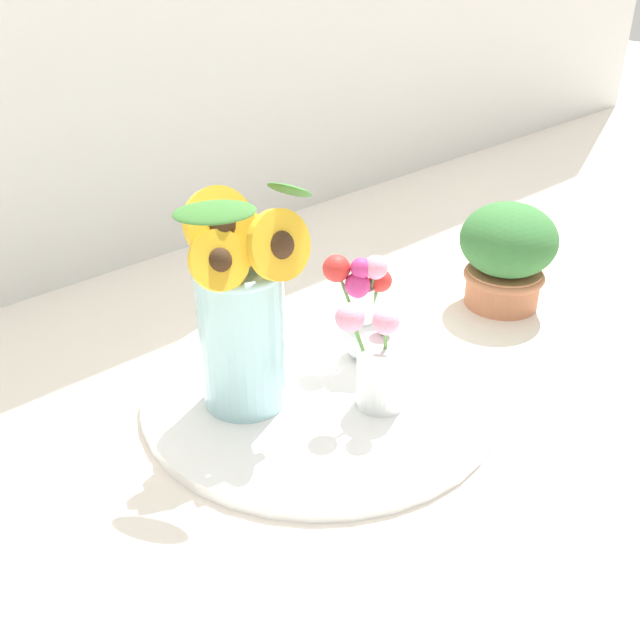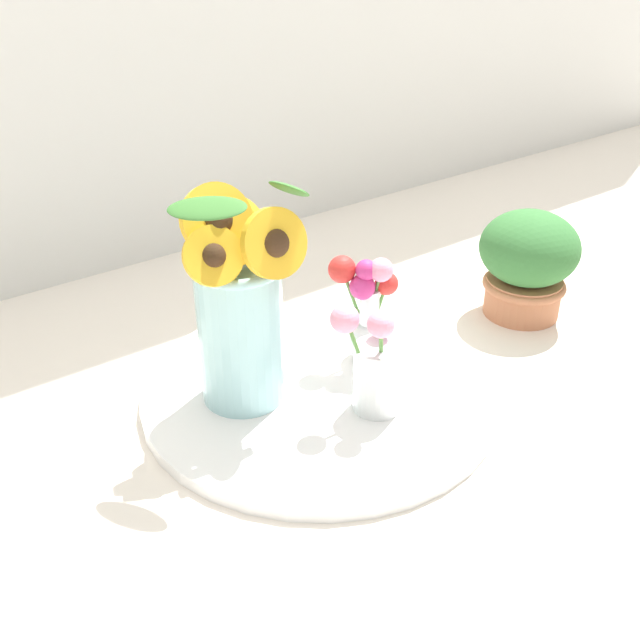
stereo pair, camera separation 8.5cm
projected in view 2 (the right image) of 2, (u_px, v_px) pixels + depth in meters
The scene contains 6 objects.
ground_plane at pixel (332, 415), 0.98m from camera, with size 6.00×6.00×0.00m, color silver.
serving_tray at pixel (320, 390), 1.01m from camera, with size 0.48×0.48×0.02m.
mason_jar_sunflowers at pixel (240, 310), 0.92m from camera, with size 0.20×0.15×0.31m.
vase_small_center at pixel (375, 365), 0.93m from camera, with size 0.09×0.07×0.16m.
vase_bulb_right at pixel (367, 311), 1.02m from camera, with size 0.08×0.08×0.16m.
potted_plant at pixel (528, 261), 1.17m from camera, with size 0.15×0.15×0.17m.
Camera 2 is at (-0.48, -0.62, 0.59)m, focal length 42.00 mm.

